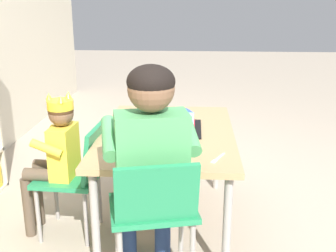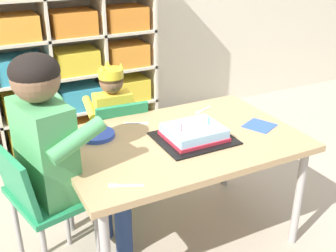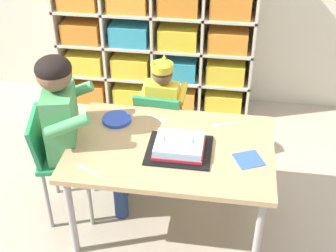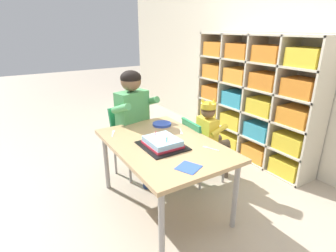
% 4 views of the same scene
% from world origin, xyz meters
% --- Properties ---
extents(ground, '(16.00, 16.00, 0.00)m').
position_xyz_m(ground, '(0.00, 0.00, 0.00)').
color(ground, tan).
extents(classroom_back_wall, '(6.99, 0.10, 2.94)m').
position_xyz_m(classroom_back_wall, '(0.00, 1.56, 1.47)').
color(classroom_back_wall, beige).
rests_on(classroom_back_wall, ground).
extents(storage_cubby_shelf, '(1.55, 0.32, 1.37)m').
position_xyz_m(storage_cubby_shelf, '(-0.32, 1.34, 0.66)').
color(storage_cubby_shelf, beige).
rests_on(storage_cubby_shelf, ground).
extents(activity_table, '(1.12, 0.74, 0.58)m').
position_xyz_m(activity_table, '(0.00, 0.00, 0.53)').
color(activity_table, tan).
rests_on(activity_table, ground).
extents(classroom_chair_blue, '(0.33, 0.37, 0.64)m').
position_xyz_m(classroom_chair_blue, '(-0.14, 0.49, 0.37)').
color(classroom_chair_blue, '#238451').
rests_on(classroom_chair_blue, ground).
extents(child_with_crown, '(0.31, 0.31, 0.82)m').
position_xyz_m(child_with_crown, '(-0.13, 0.60, 0.51)').
color(child_with_crown, yellow).
rests_on(child_with_crown, ground).
extents(classroom_chair_adult_side, '(0.39, 0.42, 0.70)m').
position_xyz_m(classroom_chair_adult_side, '(-0.67, 0.01, 0.44)').
color(classroom_chair_adult_side, '#238451').
rests_on(classroom_chair_adult_side, ground).
extents(adult_helper_seated, '(0.47, 0.45, 1.06)m').
position_xyz_m(adult_helper_seated, '(-0.56, 0.04, 0.66)').
color(adult_helper_seated, '#4C9E5B').
rests_on(adult_helper_seated, ground).
extents(birthday_cake_on_tray, '(0.35, 0.31, 0.10)m').
position_xyz_m(birthday_cake_on_tray, '(0.05, -0.04, 0.61)').
color(birthday_cake_on_tray, black).
rests_on(birthday_cake_on_tray, activity_table).
extents(paper_plate_stack, '(0.17, 0.17, 0.02)m').
position_xyz_m(paper_plate_stack, '(-0.35, 0.19, 0.59)').
color(paper_plate_stack, blue).
rests_on(paper_plate_stack, activity_table).
extents(paper_napkin_square, '(0.18, 0.18, 0.00)m').
position_xyz_m(paper_napkin_square, '(0.42, -0.06, 0.58)').
color(paper_napkin_square, '#3356B7').
rests_on(paper_napkin_square, activity_table).
extents(fork_by_napkin, '(0.13, 0.07, 0.00)m').
position_xyz_m(fork_by_napkin, '(-0.39, -0.26, 0.58)').
color(fork_by_napkin, white).
rests_on(fork_by_napkin, activity_table).
extents(fork_scattered_mid_table, '(0.13, 0.07, 0.00)m').
position_xyz_m(fork_scattered_mid_table, '(0.27, 0.24, 0.58)').
color(fork_scattered_mid_table, white).
rests_on(fork_scattered_mid_table, activity_table).
extents(fork_near_cake_tray, '(0.12, 0.07, 0.00)m').
position_xyz_m(fork_near_cake_tray, '(-0.11, 0.25, 0.58)').
color(fork_near_cake_tray, white).
rests_on(fork_near_cake_tray, activity_table).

